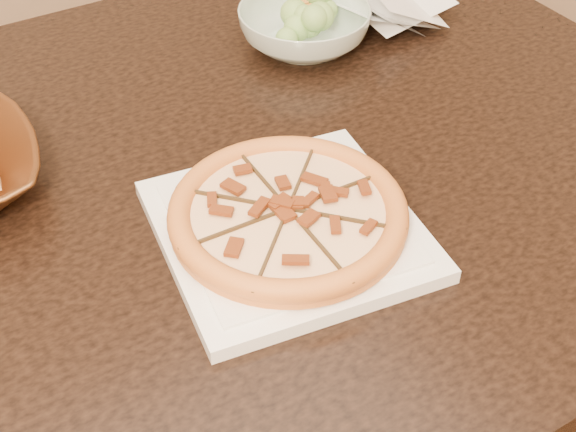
# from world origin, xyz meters

# --- Properties ---
(dining_table) EXTENTS (1.60, 1.09, 0.75)m
(dining_table) POSITION_xyz_m (-0.03, 0.15, 0.66)
(dining_table) COLOR black
(dining_table) RESTS_ON floor
(plate) EXTENTS (0.33, 0.33, 0.02)m
(plate) POSITION_xyz_m (0.08, -0.01, 0.76)
(plate) COLOR white
(plate) RESTS_ON dining_table
(pizza) EXTENTS (0.26, 0.26, 0.03)m
(pizza) POSITION_xyz_m (0.08, -0.01, 0.78)
(pizza) COLOR orange
(pizza) RESTS_ON plate
(salad_bowl) EXTENTS (0.26, 0.26, 0.06)m
(salad_bowl) POSITION_xyz_m (0.34, 0.32, 0.78)
(salad_bowl) COLOR #B4CABF
(salad_bowl) RESTS_ON dining_table
(cling_film) EXTENTS (0.17, 0.14, 0.05)m
(cling_film) POSITION_xyz_m (0.49, 0.31, 0.78)
(cling_film) COLOR white
(cling_film) RESTS_ON dining_table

